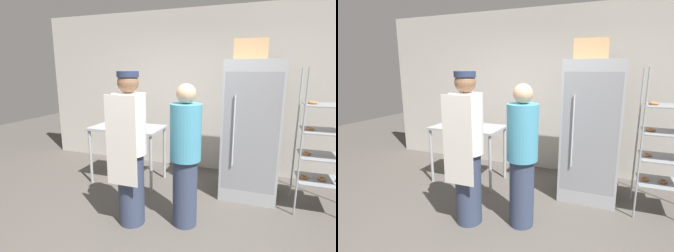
% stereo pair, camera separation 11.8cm
% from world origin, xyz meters
% --- Properties ---
extents(ground_plane, '(14.00, 14.00, 0.00)m').
position_xyz_m(ground_plane, '(0.00, 0.00, 0.00)').
color(ground_plane, '#4C4742').
extents(back_wall, '(6.40, 0.12, 2.80)m').
position_xyz_m(back_wall, '(0.00, 2.39, 1.40)').
color(back_wall, '#B7B2A8').
rests_on(back_wall, ground_plane).
extents(refrigerator, '(0.75, 0.67, 1.90)m').
position_xyz_m(refrigerator, '(0.83, 1.49, 0.95)').
color(refrigerator, '#9EA0A5').
rests_on(refrigerator, ground_plane).
extents(baking_rack, '(0.65, 0.53, 1.80)m').
position_xyz_m(baking_rack, '(1.73, 1.36, 0.88)').
color(baking_rack, '#93969B').
rests_on(baking_rack, ground_plane).
extents(prep_counter, '(1.11, 0.64, 0.90)m').
position_xyz_m(prep_counter, '(-1.01, 1.36, 0.79)').
color(prep_counter, '#9EA0A5').
rests_on(prep_counter, ground_plane).
extents(donut_box, '(0.30, 0.25, 0.29)m').
position_xyz_m(donut_box, '(-1.07, 1.33, 0.95)').
color(donut_box, silver).
rests_on(donut_box, prep_counter).
extents(blender_pitcher, '(0.11, 0.11, 0.29)m').
position_xyz_m(blender_pitcher, '(-1.29, 1.52, 1.03)').
color(blender_pitcher, '#99999E').
rests_on(blender_pitcher, prep_counter).
extents(cardboard_storage_box, '(0.44, 0.30, 0.27)m').
position_xyz_m(cardboard_storage_box, '(0.77, 1.56, 2.04)').
color(cardboard_storage_box, tan).
rests_on(cardboard_storage_box, refrigerator).
extents(person_baker, '(0.37, 0.39, 1.76)m').
position_xyz_m(person_baker, '(-0.42, 0.30, 0.92)').
color(person_baker, '#333D56').
rests_on(person_baker, ground_plane).
extents(person_customer, '(0.35, 0.35, 1.63)m').
position_xyz_m(person_customer, '(0.18, 0.48, 0.83)').
color(person_customer, '#333D56').
rests_on(person_customer, ground_plane).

